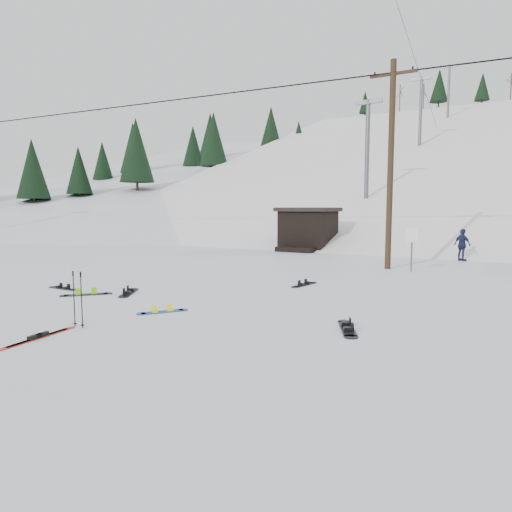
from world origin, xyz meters
The scene contains 20 objects.
ground centered at (0.00, 0.00, 0.00)m, with size 200.00×200.00×0.00m, color silver.
ski_slope centered at (0.00, 55.00, -12.00)m, with size 60.00×75.00×45.00m, color white.
ridge_left centered at (-36.00, 48.00, -11.00)m, with size 34.00×85.00×38.00m, color silver.
treeline_left centered at (-34.00, 40.00, 0.00)m, with size 20.00×64.00×10.00m, color black, non-canonical shape.
treeline_crest centered at (0.00, 86.00, 0.00)m, with size 50.00×6.00×10.00m, color black, non-canonical shape.
utility_pole centered at (2.00, 14.00, 4.68)m, with size 2.00×0.26×9.00m.
trail_sign centered at (3.10, 13.58, 1.27)m, with size 0.50×0.09×1.85m.
lift_hut centered at (-5.00, 20.94, 1.36)m, with size 3.40×4.10×2.75m.
lift_tower_near centered at (-4.00, 30.00, 7.86)m, with size 2.20×0.36×8.00m.
lift_tower_mid centered at (-4.00, 50.00, 14.36)m, with size 2.20×0.36×8.00m.
lift_tower_far centered at (-4.00, 70.00, 20.86)m, with size 2.20×0.36×8.00m.
hero_snowboard centered at (-0.73, 2.37, 0.02)m, with size 0.87×1.15×0.09m.
hero_skis centered at (-1.29, -0.74, 0.03)m, with size 0.37×1.88×0.10m.
ski_poles centered at (-1.34, 0.29, 0.65)m, with size 0.35×0.09×1.27m.
board_scatter_a centered at (-5.97, 3.29, 0.02)m, with size 1.35×0.26×0.09m.
board_scatter_b centered at (-3.47, 3.83, 0.03)m, with size 1.01×1.43×0.11m.
board_scatter_c centered at (-4.40, 2.96, 0.03)m, with size 1.13×1.24×0.11m.
board_scatter_d centered at (3.95, 3.19, 0.03)m, with size 0.87×1.46×0.11m.
board_scatter_f centered at (0.66, 8.08, 0.03)m, with size 0.42×1.45×0.10m.
skier_navy centered at (4.47, 19.02, 0.83)m, with size 0.97×0.40×1.66m, color #1B2343.
Camera 1 is at (7.24, -6.33, 2.66)m, focal length 32.00 mm.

